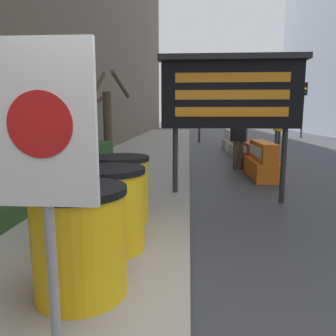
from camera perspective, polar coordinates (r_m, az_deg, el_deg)
The scene contains 17 objects.
hedge_strip at distance 7.27m, azimuth -18.84°, elevation -0.22°, with size 0.90×6.55×0.67m.
bare_tree at distance 11.04m, azimuth -10.65°, elevation 8.79°, with size 1.55×1.69×2.89m.
barrel_drum_foreground at distance 2.86m, azimuth -15.11°, elevation -12.16°, with size 0.79×0.79×0.92m.
barrel_drum_middle at distance 3.70m, azimuth -10.07°, elevation -6.93°, with size 0.79×0.79×0.92m.
barrel_drum_back at distance 4.60m, azimuth -8.19°, elevation -3.62°, with size 0.79×0.79×0.92m.
warning_sign at distance 1.95m, azimuth -20.89°, elevation 3.26°, with size 0.61×0.08×1.90m.
message_board at distance 6.17m, azimuth 10.92°, elevation 12.59°, with size 2.64×0.36×2.69m.
jersey_barrier_orange_near at distance 8.82m, azimuth 16.14°, elevation 0.98°, with size 0.63×1.77×0.94m.
jersey_barrier_red_striped at distance 10.88m, azimuth 13.76°, elevation 2.23°, with size 0.57×1.89×0.76m.
jersey_barrier_cream at distance 13.07m, azimuth 12.08°, elevation 3.75°, with size 0.54×1.90×0.90m.
jersey_barrier_white at distance 15.51m, azimuth 10.76°, elevation 4.70°, with size 0.56×2.02×0.91m.
traffic_cone_near at distance 11.42m, azimuth 16.81°, elevation 2.18°, with size 0.33×0.33×0.59m.
traffic_cone_mid at distance 10.35m, azimuth 14.44°, elevation 2.00°, with size 0.42×0.42×0.74m.
traffic_light_near_curb at distance 18.92m, azimuth 5.61°, elevation 14.23°, with size 0.28×0.45×4.48m.
traffic_light_far_side at distance 24.05m, azimuth 22.59°, elevation 11.21°, with size 0.28×0.45×3.66m.
pedestrian_worker at distance 10.00m, azimuth 12.21°, elevation 5.64°, with size 0.52×0.41×1.73m.
pedestrian_passerby at distance 17.06m, azimuth 18.63°, elevation 6.71°, with size 0.49×0.49×1.64m.
Camera 1 is at (-0.03, -2.07, 1.67)m, focal length 35.00 mm.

